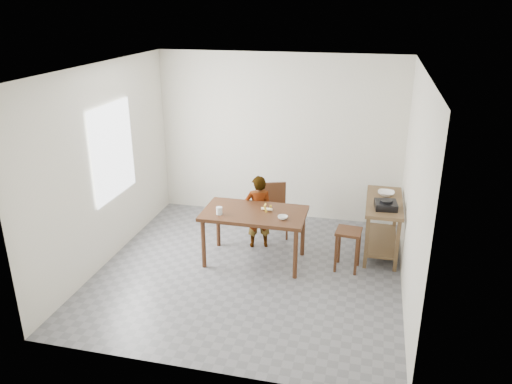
% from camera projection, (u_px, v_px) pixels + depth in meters
% --- Properties ---
extents(floor, '(4.00, 4.00, 0.04)m').
position_uv_depth(floor, '(249.00, 272.00, 6.78)').
color(floor, slate).
rests_on(floor, ground).
extents(ceiling, '(4.00, 4.00, 0.04)m').
position_uv_depth(ceiling, '(248.00, 66.00, 5.79)').
color(ceiling, white).
rests_on(ceiling, wall_back).
extents(wall_back, '(4.00, 0.04, 2.70)m').
position_uv_depth(wall_back, '(279.00, 137.00, 8.12)').
color(wall_back, silver).
rests_on(wall_back, ground).
extents(wall_front, '(4.00, 0.04, 2.70)m').
position_uv_depth(wall_front, '(193.00, 250.00, 4.45)').
color(wall_front, silver).
rests_on(wall_front, ground).
extents(wall_left, '(0.04, 4.00, 2.70)m').
position_uv_depth(wall_left, '(104.00, 166.00, 6.72)').
color(wall_left, silver).
rests_on(wall_left, ground).
extents(wall_right, '(0.04, 4.00, 2.70)m').
position_uv_depth(wall_right, '(415.00, 190.00, 5.85)').
color(wall_right, silver).
rests_on(wall_right, ground).
extents(window_pane, '(0.02, 1.10, 1.30)m').
position_uv_depth(window_pane, '(113.00, 151.00, 6.84)').
color(window_pane, white).
rests_on(window_pane, wall_left).
extents(dining_table, '(1.40, 0.80, 0.75)m').
position_uv_depth(dining_table, '(254.00, 237.00, 6.91)').
color(dining_table, '#442513').
rests_on(dining_table, floor).
extents(prep_counter, '(0.50, 1.20, 0.80)m').
position_uv_depth(prep_counter, '(382.00, 226.00, 7.16)').
color(prep_counter, brown).
rests_on(prep_counter, floor).
extents(child, '(0.47, 0.39, 1.11)m').
position_uv_depth(child, '(258.00, 212.00, 7.27)').
color(child, silver).
rests_on(child, floor).
extents(dining_chair, '(0.50, 0.50, 0.81)m').
position_uv_depth(dining_chair, '(275.00, 211.00, 7.65)').
color(dining_chair, '#442513').
rests_on(dining_chair, floor).
extents(stool, '(0.36, 0.36, 0.58)m').
position_uv_depth(stool, '(347.00, 250.00, 6.73)').
color(stool, '#442513').
rests_on(stool, floor).
extents(glass_tumbler, '(0.10, 0.10, 0.10)m').
position_uv_depth(glass_tumbler, '(219.00, 211.00, 6.68)').
color(glass_tumbler, white).
rests_on(glass_tumbler, dining_table).
extents(small_bowl, '(0.14, 0.14, 0.04)m').
position_uv_depth(small_bowl, '(283.00, 217.00, 6.54)').
color(small_bowl, white).
rests_on(small_bowl, dining_table).
extents(banana, '(0.20, 0.16, 0.06)m').
position_uv_depth(banana, '(267.00, 209.00, 6.80)').
color(banana, yellow).
rests_on(banana, dining_table).
extents(serving_bowl, '(0.25, 0.25, 0.06)m').
position_uv_depth(serving_bowl, '(386.00, 193.00, 7.20)').
color(serving_bowl, white).
rests_on(serving_bowl, prep_counter).
extents(gas_burner, '(0.32, 0.32, 0.10)m').
position_uv_depth(gas_burner, '(386.00, 205.00, 6.74)').
color(gas_burner, black).
rests_on(gas_burner, prep_counter).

